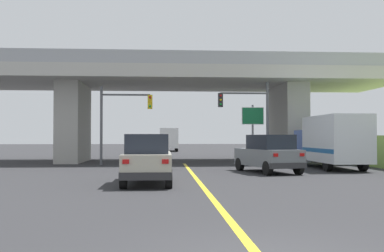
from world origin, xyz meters
The scene contains 10 objects.
ground centered at (0.00, 27.70, 0.00)m, with size 160.00×160.00×0.00m, color #2B2B2D.
overpass_bridge centered at (0.00, 27.70, 5.42)m, with size 32.38×9.61×7.71m.
lane_divider_stripe centered at (0.00, 12.46, 0.00)m, with size 0.20×24.93×0.01m, color yellow.
suv_lead centered at (-2.15, 11.52, 1.01)m, with size 1.93×4.75×2.02m.
suv_crossing centered at (4.10, 16.75, 1.01)m, with size 2.98×4.89×2.02m.
box_truck centered at (8.59, 19.45, 1.65)m, with size 2.33×7.36×3.14m.
traffic_signal_nearside centered at (4.53, 23.66, 3.60)m, with size 3.52×0.36×5.68m.
traffic_signal_farside centered at (-4.48, 23.88, 3.47)m, with size 3.55×0.36×5.36m.
highway_sign centered at (4.79, 24.26, 3.02)m, with size 1.56×0.17×4.15m.
semi_truck_distant centered at (-0.72, 51.98, 1.58)m, with size 2.33×6.81×2.98m.
Camera 1 is at (-1.54, -6.80, 1.93)m, focal length 41.86 mm.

